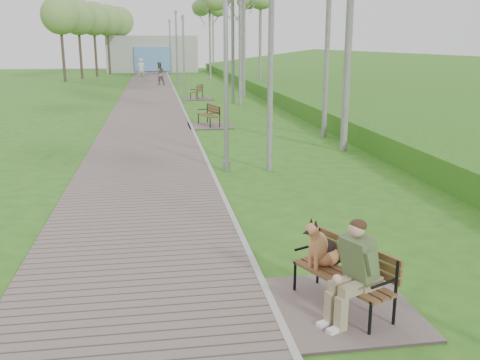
{
  "coord_description": "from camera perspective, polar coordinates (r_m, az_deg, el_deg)",
  "views": [
    {
      "loc": [
        -1.39,
        -12.51,
        3.31
      ],
      "look_at": [
        -0.04,
        -3.95,
        1.07
      ],
      "focal_mm": 40.0,
      "sensor_mm": 36.0,
      "label": 1
    }
  ],
  "objects": [
    {
      "name": "pedestrian_far",
      "position": [
        43.12,
        -8.61,
        11.14
      ],
      "size": [
        1.06,
        0.95,
        1.82
      ],
      "primitive_type": "imported",
      "rotation": [
        0.0,
        0.0,
        3.49
      ],
      "color": "gray",
      "rests_on": "ground"
    },
    {
      "name": "pedestrian_near",
      "position": [
        49.12,
        -10.52,
        11.52
      ],
      "size": [
        0.77,
        0.57,
        1.93
      ],
      "primitive_type": "imported",
      "rotation": [
        0.0,
        0.0,
        3.3
      ],
      "color": "silver",
      "rests_on": "ground"
    },
    {
      "name": "bench_main",
      "position": [
        6.91,
        10.59,
        -10.43
      ],
      "size": [
        1.75,
        1.94,
        1.53
      ],
      "color": "#705F5B",
      "rests_on": "ground"
    },
    {
      "name": "building_north",
      "position": [
        63.5,
        -9.32,
        13.13
      ],
      "size": [
        10.0,
        5.2,
        4.0
      ],
      "color": "#9E9E99",
      "rests_on": "ground"
    },
    {
      "name": "ground",
      "position": [
        13.02,
        -2.54,
        -0.25
      ],
      "size": [
        120.0,
        120.0,
        0.0
      ],
      "primitive_type": "plane",
      "color": "#295E1D",
      "rests_on": "ground"
    },
    {
      "name": "bench_second",
      "position": [
        21.79,
        -3.34,
        6.25
      ],
      "size": [
        1.73,
        1.92,
        1.06
      ],
      "color": "#705F5B",
      "rests_on": "ground"
    },
    {
      "name": "birch_distant_b",
      "position": [
        61.09,
        -2.92,
        17.69
      ],
      "size": [
        2.75,
        2.75,
        8.57
      ],
      "color": "silver",
      "rests_on": "ground"
    },
    {
      "name": "bench_third",
      "position": [
        32.53,
        -4.63,
        8.96
      ],
      "size": [
        1.75,
        1.94,
        1.07
      ],
      "color": "#705F5B",
      "rests_on": "ground"
    },
    {
      "name": "lamp_post_third",
      "position": [
        43.11,
        -6.77,
        13.52
      ],
      "size": [
        0.22,
        0.22,
        5.67
      ],
      "color": "gray",
      "rests_on": "ground"
    },
    {
      "name": "lamp_post_second",
      "position": [
        30.29,
        -6.01,
        12.34
      ],
      "size": [
        0.18,
        0.18,
        4.73
      ],
      "color": "gray",
      "rests_on": "ground"
    },
    {
      "name": "embankment",
      "position": [
        35.32,
        13.51,
        8.73
      ],
      "size": [
        14.0,
        70.0,
        1.6
      ],
      "primitive_type": "cube",
      "color": "#4A8521",
      "rests_on": "ground"
    },
    {
      "name": "kerb",
      "position": [
        34.2,
        -6.69,
        8.89
      ],
      "size": [
        0.1,
        67.0,
        0.05
      ],
      "primitive_type": "cube",
      "color": "#999993",
      "rests_on": "ground"
    },
    {
      "name": "lamp_post_far",
      "position": [
        53.88,
        -7.44,
        13.55
      ],
      "size": [
        0.21,
        0.21,
        5.41
      ],
      "color": "gray",
      "rests_on": "ground"
    },
    {
      "name": "walkway",
      "position": [
        34.17,
        -9.65,
        8.77
      ],
      "size": [
        3.5,
        67.0,
        0.04
      ],
      "primitive_type": "cube",
      "color": "#705F5B",
      "rests_on": "ground"
    },
    {
      "name": "lamp_post_near",
      "position": [
        13.81,
        -1.51,
        10.37
      ],
      "size": [
        0.19,
        0.19,
        4.96
      ],
      "color": "gray",
      "rests_on": "ground"
    }
  ]
}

